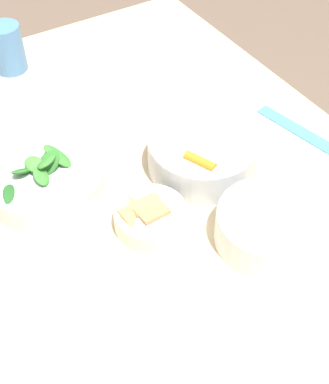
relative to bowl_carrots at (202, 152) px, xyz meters
The scene contains 7 objects.
dining_table 0.20m from the bowl_carrots, 86.99° to the right, with size 1.17×0.88×0.73m.
bowl_carrots is the anchor object (origin of this frame).
bowl_greens 0.27m from the bowl_carrots, 108.12° to the right, with size 0.19×0.19×0.09m.
bowl_beans_hotdog 0.19m from the bowl_carrots, ahead, with size 0.16×0.16×0.06m.
bowl_cookies 0.16m from the bowl_carrots, 64.97° to the right, with size 0.12×0.12×0.04m.
ruler 0.23m from the bowl_carrots, 73.77° to the left, with size 0.28×0.08×0.00m.
cup 0.50m from the bowl_carrots, 159.21° to the right, with size 0.07×0.07×0.10m.
Camera 1 is at (0.54, -0.27, 1.39)m, focal length 50.00 mm.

